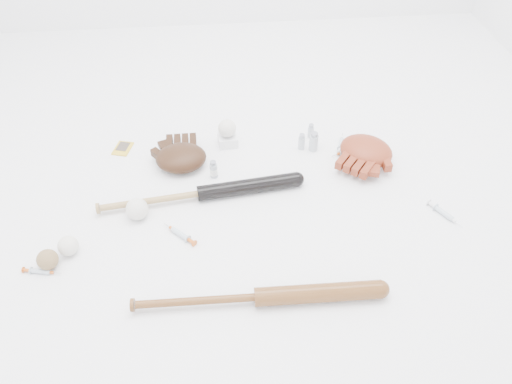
{
  "coord_description": "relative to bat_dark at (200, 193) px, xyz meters",
  "views": [
    {
      "loc": [
        -0.1,
        -1.32,
        1.31
      ],
      "look_at": [
        0.03,
        -0.02,
        0.06
      ],
      "focal_mm": 35.0,
      "sensor_mm": 36.0,
      "label": 1
    }
  ],
  "objects": [
    {
      "name": "glove_dark",
      "position": [
        -0.07,
        0.2,
        0.01
      ],
      "size": [
        0.24,
        0.24,
        0.09
      ],
      "primitive_type": null,
      "rotation": [
        0.0,
        0.0,
        0.01
      ],
      "color": "black",
      "rests_on": "ground"
    },
    {
      "name": "glove_tan",
      "position": [
        0.67,
        0.17,
        0.02
      ],
      "size": [
        0.36,
        0.36,
        0.09
      ],
      "primitive_type": null,
      "rotation": [
        0.0,
        0.0,
        2.47
      ],
      "color": "maroon",
      "rests_on": "ground"
    },
    {
      "name": "baseball_on_pedestal",
      "position": [
        0.12,
        0.33,
        0.05
      ],
      "size": [
        0.08,
        0.08,
        0.08
      ],
      "primitive_type": "sphere",
      "color": "silver",
      "rests_on": "pedestal"
    },
    {
      "name": "baseball_aged",
      "position": [
        -0.5,
        -0.27,
        0.01
      ],
      "size": [
        0.07,
        0.07,
        0.07
      ],
      "primitive_type": "sphere",
      "color": "brown",
      "rests_on": "ground"
    },
    {
      "name": "baseball_upper",
      "position": [
        -0.02,
        0.2,
        0.01
      ],
      "size": [
        0.08,
        0.08,
        0.08
      ],
      "primitive_type": "sphere",
      "color": "silver",
      "rests_on": "ground"
    },
    {
      "name": "syringe_2",
      "position": [
        0.6,
        0.27,
        -0.02
      ],
      "size": [
        0.07,
        0.16,
        0.02
      ],
      "primitive_type": null,
      "rotation": [
        0.0,
        0.0,
        1.25
      ],
      "color": "#ADBCC6",
      "rests_on": "ground"
    },
    {
      "name": "syringe_3",
      "position": [
        0.88,
        -0.17,
        -0.02
      ],
      "size": [
        0.11,
        0.16,
        0.02
      ],
      "primitive_type": null,
      "rotation": [
        0.0,
        0.0,
        -1.04
      ],
      "color": "#ADBCC6",
      "rests_on": "ground"
    },
    {
      "name": "bat_dark",
      "position": [
        0.0,
        0.0,
        0.0
      ],
      "size": [
        0.79,
        0.15,
        0.06
      ],
      "primitive_type": null,
      "rotation": [
        0.0,
        0.0,
        0.12
      ],
      "color": "black",
      "rests_on": "ground"
    },
    {
      "name": "baseball_mid",
      "position": [
        -0.22,
        -0.07,
        0.01
      ],
      "size": [
        0.08,
        0.08,
        0.08
      ],
      "primitive_type": "sphere",
      "color": "silver",
      "rests_on": "ground"
    },
    {
      "name": "bat_wood",
      "position": [
        0.17,
        -0.48,
        0.0
      ],
      "size": [
        0.81,
        0.08,
        0.06
      ],
      "primitive_type": null,
      "rotation": [
        0.0,
        0.0,
        -0.02
      ],
      "color": "brown",
      "rests_on": "ground"
    },
    {
      "name": "syringe_1",
      "position": [
        -0.07,
        -0.18,
        -0.02
      ],
      "size": [
        0.14,
        0.14,
        0.02
      ],
      "primitive_type": null,
      "rotation": [
        0.0,
        0.0,
        2.37
      ],
      "color": "#ADBCC6",
      "rests_on": "ground"
    },
    {
      "name": "vial_2",
      "position": [
        0.06,
        0.12,
        0.01
      ],
      "size": [
        0.03,
        0.03,
        0.08
      ],
      "primitive_type": "cylinder",
      "color": "#A9B2BA",
      "rests_on": "ground"
    },
    {
      "name": "pedestal",
      "position": [
        0.12,
        0.33,
        -0.01
      ],
      "size": [
        0.09,
        0.09,
        0.04
      ],
      "primitive_type": "cube",
      "rotation": [
        0.0,
        0.0,
        0.1
      ],
      "color": "white",
      "rests_on": "ground"
    },
    {
      "name": "syringe_0",
      "position": [
        -0.52,
        -0.3,
        -0.02
      ],
      "size": [
        0.14,
        0.05,
        0.02
      ],
      "primitive_type": null,
      "rotation": [
        0.0,
        0.0,
        -0.21
      ],
      "color": "#ADBCC6",
      "rests_on": "ground"
    },
    {
      "name": "vial_0",
      "position": [
        0.43,
        0.26,
        0.01
      ],
      "size": [
        0.03,
        0.03,
        0.07
      ],
      "primitive_type": "cylinder",
      "color": "#A9B2BA",
      "rests_on": "ground"
    },
    {
      "name": "trading_card",
      "position": [
        -0.32,
        0.33,
        -0.03
      ],
      "size": [
        0.09,
        0.11,
        0.01
      ],
      "primitive_type": "cube",
      "rotation": [
        0.0,
        0.0,
        -0.28
      ],
      "color": "gold",
      "rests_on": "ground"
    },
    {
      "name": "vial_3",
      "position": [
        0.47,
        0.25,
        0.01
      ],
      "size": [
        0.04,
        0.04,
        0.09
      ],
      "primitive_type": "cylinder",
      "color": "#A9B2BA",
      "rests_on": "ground"
    },
    {
      "name": "syringe_4",
      "position": [
        0.61,
        0.22,
        -0.02
      ],
      "size": [
        0.15,
        0.09,
        0.02
      ],
      "primitive_type": null,
      "rotation": [
        0.0,
        0.0,
        3.57
      ],
      "color": "#ADBCC6",
      "rests_on": "ground"
    },
    {
      "name": "baseball_left",
      "position": [
        -0.44,
        -0.22,
        0.01
      ],
      "size": [
        0.07,
        0.07,
        0.07
      ],
      "primitive_type": "sphere",
      "color": "silver",
      "rests_on": "ground"
    },
    {
      "name": "vial_1",
      "position": [
        0.48,
        0.34,
        0.0
      ],
      "size": [
        0.03,
        0.03,
        0.06
      ],
      "primitive_type": "cylinder",
      "color": "#A9B2BA",
      "rests_on": "ground"
    }
  ]
}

